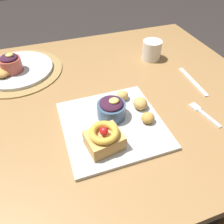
# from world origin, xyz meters

# --- Properties ---
(ground_plane) EXTENTS (8.00, 8.00, 0.00)m
(ground_plane) POSITION_xyz_m (0.00, 0.00, 0.00)
(ground_plane) COLOR #2D2826
(dining_table) EXTENTS (1.21, 0.97, 0.73)m
(dining_table) POSITION_xyz_m (0.00, 0.00, 0.63)
(dining_table) COLOR olive
(dining_table) RESTS_ON ground_plane
(woven_placemat) EXTENTS (0.36, 0.36, 0.00)m
(woven_placemat) POSITION_xyz_m (-0.26, 0.26, 0.73)
(woven_placemat) COLOR #997A47
(woven_placemat) RESTS_ON dining_table
(front_plate) EXTENTS (0.30, 0.30, 0.01)m
(front_plate) POSITION_xyz_m (0.00, -0.16, 0.74)
(front_plate) COLOR silver
(front_plate) RESTS_ON dining_table
(cake_slice) EXTENTS (0.10, 0.09, 0.07)m
(cake_slice) POSITION_xyz_m (-0.05, -0.23, 0.77)
(cake_slice) COLOR tan
(cake_slice) RESTS_ON front_plate
(berry_ramekin) EXTENTS (0.09, 0.09, 0.07)m
(berry_ramekin) POSITION_xyz_m (0.01, -0.13, 0.77)
(berry_ramekin) COLOR #3D5675
(berry_ramekin) RESTS_ON front_plate
(fritter_front) EXTENTS (0.04, 0.04, 0.03)m
(fritter_front) POSITION_xyz_m (0.10, -0.19, 0.76)
(fritter_front) COLOR gold
(fritter_front) RESTS_ON front_plate
(fritter_middle) EXTENTS (0.04, 0.04, 0.03)m
(fritter_middle) POSITION_xyz_m (0.07, -0.06, 0.76)
(fritter_middle) COLOR tan
(fritter_middle) RESTS_ON front_plate
(fritter_back) EXTENTS (0.05, 0.05, 0.04)m
(fritter_back) POSITION_xyz_m (0.11, -0.12, 0.76)
(fritter_back) COLOR tan
(fritter_back) RESTS_ON front_plate
(back_plate) EXTENTS (0.28, 0.28, 0.01)m
(back_plate) POSITION_xyz_m (-0.26, 0.26, 0.74)
(back_plate) COLOR silver
(back_plate) RESTS_ON woven_placemat
(back_ramekin) EXTENTS (0.08, 0.08, 0.08)m
(back_ramekin) POSITION_xyz_m (-0.28, 0.24, 0.78)
(back_ramekin) COLOR #B24C3D
(back_ramekin) RESTS_ON back_plate
(back_pastry) EXTENTS (0.06, 0.06, 0.03)m
(back_pastry) POSITION_xyz_m (-0.32, 0.22, 0.76)
(back_pastry) COLOR #C68E47
(back_pastry) RESTS_ON back_plate
(fork) EXTENTS (0.04, 0.13, 0.00)m
(fork) POSITION_xyz_m (0.30, -0.20, 0.73)
(fork) COLOR silver
(fork) RESTS_ON dining_table
(knife) EXTENTS (0.03, 0.19, 0.00)m
(knife) POSITION_xyz_m (0.37, -0.04, 0.73)
(knife) COLOR silver
(knife) RESTS_ON dining_table
(coffee_mug) EXTENTS (0.08, 0.08, 0.08)m
(coffee_mug) POSITION_xyz_m (0.29, 0.17, 0.77)
(coffee_mug) COLOR silver
(coffee_mug) RESTS_ON dining_table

